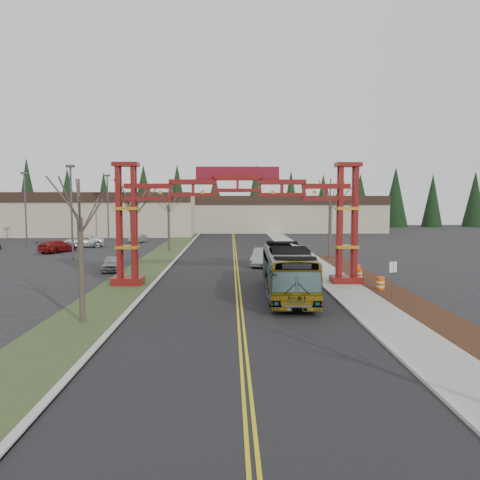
{
  "coord_description": "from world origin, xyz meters",
  "views": [
    {
      "loc": [
        -0.53,
        -15.9,
        6.21
      ],
      "look_at": [
        0.14,
        15.93,
        3.48
      ],
      "focal_mm": 35.0,
      "sensor_mm": 36.0,
      "label": 1
    }
  ],
  "objects_px": {
    "parked_car_near_a": "(111,263)",
    "parked_car_mid_a": "(57,246)",
    "retail_building_east": "(281,213)",
    "gateway_arch": "(238,203)",
    "light_pole_mid": "(25,204)",
    "light_pole_far": "(108,203)",
    "bare_tree_right_far": "(330,200)",
    "bare_tree_median_near": "(80,218)",
    "bare_tree_median_mid": "(132,207)",
    "parked_car_far_b": "(82,241)",
    "light_pole_near": "(71,205)",
    "barrel_mid": "(359,275)",
    "barrel_north": "(357,272)",
    "silver_sedan": "(263,257)",
    "parked_car_far_a": "(138,239)",
    "barrel_south": "(381,284)",
    "street_sign": "(393,273)",
    "transit_bus": "(287,271)",
    "retail_building_west": "(72,213)",
    "bare_tree_median_far": "(169,205)"
  },
  "relations": [
    {
      "from": "parked_car_near_a",
      "to": "bare_tree_right_far",
      "type": "height_order",
      "value": "bare_tree_right_far"
    },
    {
      "from": "bare_tree_median_mid",
      "to": "parked_car_mid_a",
      "type": "bearing_deg",
      "value": 123.27
    },
    {
      "from": "bare_tree_median_near",
      "to": "gateway_arch",
      "type": "bearing_deg",
      "value": 52.85
    },
    {
      "from": "parked_car_near_a",
      "to": "light_pole_mid",
      "type": "bearing_deg",
      "value": 115.48
    },
    {
      "from": "parked_car_far_b",
      "to": "light_pole_near",
      "type": "bearing_deg",
      "value": -0.94
    },
    {
      "from": "parked_car_far_b",
      "to": "light_pole_near",
      "type": "height_order",
      "value": "light_pole_near"
    },
    {
      "from": "barrel_south",
      "to": "gateway_arch",
      "type": "bearing_deg",
      "value": 164.88
    },
    {
      "from": "retail_building_west",
      "to": "parked_car_far_a",
      "type": "bearing_deg",
      "value": -51.28
    },
    {
      "from": "bare_tree_median_far",
      "to": "light_pole_far",
      "type": "height_order",
      "value": "light_pole_far"
    },
    {
      "from": "bare_tree_median_mid",
      "to": "street_sign",
      "type": "height_order",
      "value": "bare_tree_median_mid"
    },
    {
      "from": "silver_sedan",
      "to": "light_pole_near",
      "type": "height_order",
      "value": "light_pole_near"
    },
    {
      "from": "light_pole_mid",
      "to": "light_pole_far",
      "type": "xyz_separation_m",
      "value": [
        8.59,
        9.01,
        0.1
      ]
    },
    {
      "from": "retail_building_west",
      "to": "light_pole_near",
      "type": "bearing_deg",
      "value": -71.54
    },
    {
      "from": "parked_car_far_b",
      "to": "parked_car_mid_a",
      "type": "bearing_deg",
      "value": -23.99
    },
    {
      "from": "retail_building_east",
      "to": "gateway_arch",
      "type": "bearing_deg",
      "value": -99.17
    },
    {
      "from": "bare_tree_median_mid",
      "to": "barrel_north",
      "type": "bearing_deg",
      "value": 2.63
    },
    {
      "from": "gateway_arch",
      "to": "parked_car_near_a",
      "type": "bearing_deg",
      "value": 147.33
    },
    {
      "from": "retail_building_east",
      "to": "parked_car_far_b",
      "type": "distance_m",
      "value": 45.56
    },
    {
      "from": "street_sign",
      "to": "barrel_north",
      "type": "distance_m",
      "value": 8.24
    },
    {
      "from": "light_pole_near",
      "to": "parked_car_far_a",
      "type": "bearing_deg",
      "value": 80.52
    },
    {
      "from": "bare_tree_right_far",
      "to": "light_pole_far",
      "type": "relative_size",
      "value": 0.84
    },
    {
      "from": "light_pole_mid",
      "to": "retail_building_west",
      "type": "bearing_deg",
      "value": 94.93
    },
    {
      "from": "transit_bus",
      "to": "silver_sedan",
      "type": "distance_m",
      "value": 13.88
    },
    {
      "from": "parked_car_mid_a",
      "to": "bare_tree_right_far",
      "type": "xyz_separation_m",
      "value": [
        31.1,
        -6.68,
        5.45
      ]
    },
    {
      "from": "parked_car_far_a",
      "to": "barrel_south",
      "type": "bearing_deg",
      "value": -42.11
    },
    {
      "from": "gateway_arch",
      "to": "barrel_mid",
      "type": "bearing_deg",
      "value": 10.22
    },
    {
      "from": "parked_car_near_a",
      "to": "light_pole_far",
      "type": "xyz_separation_m",
      "value": [
        -8.26,
        31.08,
        5.15
      ]
    },
    {
      "from": "parked_car_far_a",
      "to": "bare_tree_right_far",
      "type": "distance_m",
      "value": 31.0
    },
    {
      "from": "bare_tree_median_mid",
      "to": "bare_tree_median_far",
      "type": "xyz_separation_m",
      "value": [
        0.0,
        21.11,
        -0.07
      ]
    },
    {
      "from": "parked_car_far_b",
      "to": "light_pole_near",
      "type": "distance_m",
      "value": 13.8
    },
    {
      "from": "light_pole_mid",
      "to": "light_pole_far",
      "type": "relative_size",
      "value": 0.98
    },
    {
      "from": "bare_tree_median_near",
      "to": "barrel_mid",
      "type": "height_order",
      "value": "bare_tree_median_near"
    },
    {
      "from": "bare_tree_median_near",
      "to": "street_sign",
      "type": "height_order",
      "value": "bare_tree_median_near"
    },
    {
      "from": "bare_tree_median_mid",
      "to": "light_pole_mid",
      "type": "bearing_deg",
      "value": 126.04
    },
    {
      "from": "light_pole_far",
      "to": "barrel_mid",
      "type": "xyz_separation_m",
      "value": [
        28.7,
        -36.43,
        -5.37
      ]
    },
    {
      "from": "parked_car_mid_a",
      "to": "parked_car_far_b",
      "type": "height_order",
      "value": "parked_car_far_b"
    },
    {
      "from": "parked_car_near_a",
      "to": "parked_car_mid_a",
      "type": "height_order",
      "value": "parked_car_mid_a"
    },
    {
      "from": "bare_tree_right_far",
      "to": "barrel_south",
      "type": "distance_m",
      "value": 18.64
    },
    {
      "from": "bare_tree_median_near",
      "to": "light_pole_far",
      "type": "relative_size",
      "value": 0.72
    },
    {
      "from": "retail_building_east",
      "to": "silver_sedan",
      "type": "relative_size",
      "value": 7.6
    },
    {
      "from": "light_pole_mid",
      "to": "barrel_north",
      "type": "height_order",
      "value": "light_pole_mid"
    },
    {
      "from": "parked_car_near_a",
      "to": "street_sign",
      "type": "distance_m",
      "value": 24.09
    },
    {
      "from": "barrel_mid",
      "to": "barrel_north",
      "type": "height_order",
      "value": "barrel_north"
    },
    {
      "from": "retail_building_west",
      "to": "retail_building_east",
      "type": "xyz_separation_m",
      "value": [
        40.0,
        8.0,
        -0.25
      ]
    },
    {
      "from": "light_pole_mid",
      "to": "street_sign",
      "type": "xyz_separation_m",
      "value": [
        37.38,
        -34.64,
        -3.99
      ]
    },
    {
      "from": "light_pole_near",
      "to": "barrel_north",
      "type": "height_order",
      "value": "light_pole_near"
    },
    {
      "from": "bare_tree_right_far",
      "to": "bare_tree_median_mid",
      "type": "bearing_deg",
      "value": -143.56
    },
    {
      "from": "bare_tree_median_near",
      "to": "light_pole_near",
      "type": "relative_size",
      "value": 0.74
    },
    {
      "from": "barrel_mid",
      "to": "silver_sedan",
      "type": "bearing_deg",
      "value": 130.19
    },
    {
      "from": "light_pole_mid",
      "to": "bare_tree_median_near",
      "type": "bearing_deg",
      "value": -63.42
    }
  ]
}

